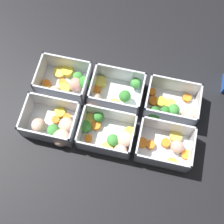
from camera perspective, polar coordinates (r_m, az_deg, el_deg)
The scene contains 7 objects.
ground_plane at distance 0.93m, azimuth -0.00°, elevation -0.57°, with size 4.00×4.00×0.00m, color black.
container_near_left at distance 0.90m, azimuth -10.51°, elevation -2.50°, with size 0.15×0.13×0.07m.
container_near_center at distance 0.88m, azimuth -0.51°, elevation -4.21°, with size 0.16×0.12×0.07m.
container_near_right at distance 0.89m, azimuth 9.92°, elevation -6.14°, with size 0.16×0.12×0.07m.
container_far_left at distance 0.95m, azimuth -8.23°, elevation 5.43°, with size 0.16×0.12×0.07m.
container_far_center at distance 0.93m, azimuth 0.14°, elevation 3.40°, with size 0.16×0.13×0.07m.
container_far_right at distance 0.92m, azimuth 10.86°, elevation 0.91°, with size 0.16×0.12×0.07m.
Camera 1 is at (0.07, -0.32, 0.87)m, focal length 50.00 mm.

